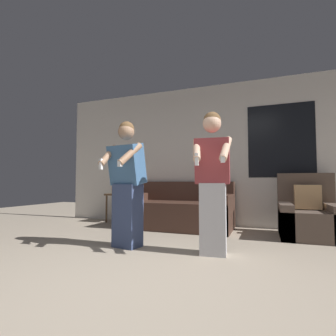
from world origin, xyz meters
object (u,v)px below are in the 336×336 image
(couch, at_px, (178,211))
(person_left, at_px, (127,183))
(armchair, at_px, (308,217))
(side_table, at_px, (119,198))
(person_right, at_px, (213,181))

(couch, distance_m, person_left, 1.66)
(couch, xyz_separation_m, person_left, (-0.16, -1.57, 0.50))
(armchair, distance_m, person_left, 2.73)
(couch, distance_m, side_table, 1.40)
(couch, xyz_separation_m, armchair, (2.08, -0.09, 0.00))
(couch, xyz_separation_m, person_right, (0.93, -1.54, 0.53))
(couch, distance_m, person_right, 1.87)
(couch, height_order, armchair, armchair)
(couch, height_order, person_right, person_right)
(armchair, distance_m, side_table, 3.46)
(side_table, distance_m, person_right, 2.92)
(side_table, xyz_separation_m, person_left, (1.21, -1.81, 0.31))
(person_left, bearing_deg, side_table, 123.66)
(side_table, bearing_deg, person_left, -56.34)
(person_right, bearing_deg, couch, 121.22)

